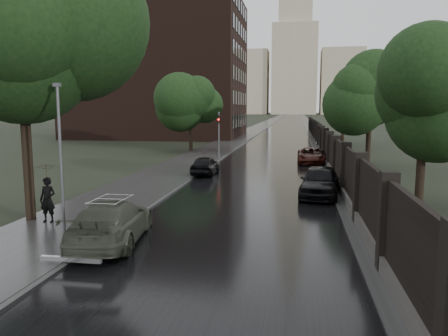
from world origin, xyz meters
TOP-DOWN VIEW (x-y plane):
  - ground at (0.00, 0.00)m, footprint 800.00×800.00m
  - road at (0.00, 190.00)m, footprint 8.00×420.00m
  - sidewalk_left at (-6.00, 190.00)m, footprint 4.00×420.00m
  - verge_right at (5.50, 190.00)m, footprint 3.00×420.00m
  - fence_right at (4.60, 32.01)m, footprint 0.45×75.72m
  - tree_left_near at (-7.60, 3.00)m, footprint 5.44×5.44m
  - tree_left_far at (-8.00, 30.00)m, footprint 4.25×4.25m
  - tree_right_a at (7.50, 8.00)m, footprint 4.08×4.08m
  - tree_right_b at (7.50, 22.00)m, footprint 4.08×4.08m
  - tree_right_c at (7.50, 40.00)m, footprint 4.08×4.08m
  - lamp_post at (-5.40, 1.50)m, footprint 0.25×0.12m
  - traffic_light at (-4.30, 24.99)m, footprint 0.16×0.32m
  - brick_building at (-18.00, 52.00)m, footprint 24.00×18.00m
  - stalinist_tower at (0.00, 300.00)m, footprint 92.00×30.00m
  - volga_sedan at (-3.60, 1.23)m, footprint 2.59×5.00m
  - hatchback_left at (-3.60, 15.95)m, footprint 1.45×3.60m
  - car_right_near at (3.40, 9.86)m, footprint 2.28×4.63m
  - car_right_far at (3.40, 22.84)m, footprint 2.11×4.51m
  - pedestrian_umbrella at (-6.70, 2.72)m, footprint 1.01×1.03m

SIDE VIEW (x-z plane):
  - ground at x=0.00m, z-range 0.00..0.00m
  - road at x=0.00m, z-range 0.00..0.02m
  - verge_right at x=5.50m, z-range 0.00..0.08m
  - sidewalk_left at x=-6.00m, z-range 0.00..0.16m
  - hatchback_left at x=-3.60m, z-range 0.00..1.23m
  - car_right_far at x=3.40m, z-range 0.00..1.25m
  - volga_sedan at x=-3.60m, z-range 0.00..1.39m
  - car_right_near at x=3.40m, z-range 0.00..1.52m
  - fence_right at x=4.60m, z-range -0.34..2.36m
  - pedestrian_umbrella at x=-6.70m, z-range 0.59..3.19m
  - traffic_light at x=-4.30m, z-range 0.40..4.40m
  - lamp_post at x=-5.40m, z-range 0.12..5.23m
  - tree_right_a at x=7.50m, z-range 1.44..8.46m
  - tree_right_b at x=7.50m, z-range 1.44..8.46m
  - tree_right_c at x=7.50m, z-range 1.44..8.46m
  - tree_left_far at x=-8.00m, z-range 1.55..8.94m
  - tree_left_near at x=-7.60m, z-range 1.84..11.00m
  - brick_building at x=-18.00m, z-range 0.00..20.00m
  - stalinist_tower at x=0.00m, z-range -41.12..117.88m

